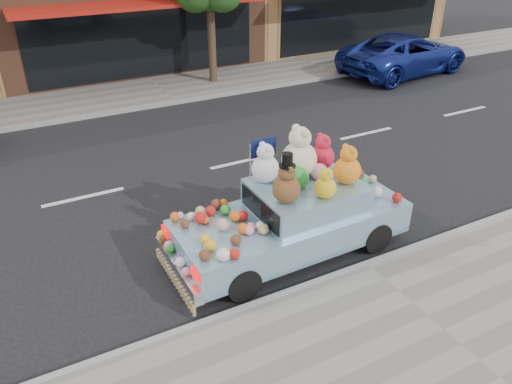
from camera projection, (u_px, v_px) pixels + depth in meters
ground at (243, 161)px, 12.84m from camera, size 120.00×120.00×0.00m
near_sidewalk at (427, 318)px, 7.79m from camera, size 60.00×3.00×0.12m
far_sidewalk at (162, 90)px, 17.83m from camera, size 60.00×3.00×0.12m
near_kerb at (366, 266)px, 8.94m from camera, size 60.00×0.12×0.13m
far_kerb at (176, 102)px, 16.67m from camera, size 60.00×0.12×0.13m
car_blue at (405, 54)px, 19.51m from camera, size 5.82×3.21×1.54m
art_car at (293, 212)px, 9.10m from camera, size 4.51×1.84×2.32m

